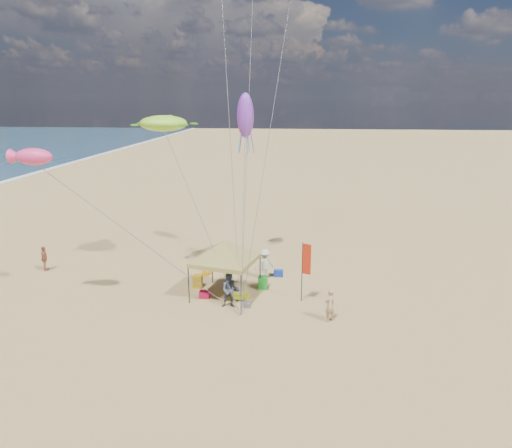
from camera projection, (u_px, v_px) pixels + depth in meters
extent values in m
plane|color=tan|center=(250.00, 321.00, 22.44)|extent=(280.00, 280.00, 0.00)
cylinder|color=black|center=(212.00, 267.00, 26.80)|extent=(0.06, 0.06, 1.93)
cylinder|color=black|center=(260.00, 273.00, 25.87)|extent=(0.06, 0.06, 1.93)
cylinder|color=black|center=(189.00, 286.00, 24.17)|extent=(0.06, 0.06, 1.93)
cylinder|color=black|center=(241.00, 293.00, 23.24)|extent=(0.06, 0.06, 1.93)
cube|color=olive|center=(225.00, 260.00, 24.74)|extent=(3.60, 3.60, 0.23)
pyramid|color=olive|center=(225.00, 240.00, 24.46)|extent=(5.68, 5.68, 0.96)
cylinder|color=black|center=(302.00, 272.00, 24.25)|extent=(0.04, 0.04, 3.22)
cube|color=red|center=(307.00, 259.00, 23.95)|extent=(0.44, 0.20, 1.61)
cube|color=#C30F3F|center=(205.00, 294.00, 25.01)|extent=(0.54, 0.38, 0.38)
cube|color=#122F98|center=(278.00, 273.00, 28.00)|extent=(0.54, 0.38, 0.38)
cylinder|color=#0F0C37|center=(233.00, 292.00, 25.35)|extent=(0.69, 0.54, 0.36)
cylinder|color=#E5A40C|center=(207.00, 272.00, 28.23)|extent=(0.54, 0.69, 0.36)
cube|color=#1B9623|center=(263.00, 283.00, 26.18)|extent=(0.50, 0.50, 0.70)
cube|color=gold|center=(198.00, 281.00, 26.38)|extent=(0.50, 0.50, 0.70)
cube|color=slate|center=(247.00, 305.00, 23.87)|extent=(0.34, 0.30, 0.28)
cube|color=#C8CF17|center=(240.00, 296.00, 24.80)|extent=(0.90, 0.50, 0.24)
imported|color=tan|center=(330.00, 305.00, 22.23)|extent=(0.71, 0.70, 1.66)
imported|color=#3B4251|center=(230.00, 290.00, 23.71)|extent=(0.98, 0.81, 1.85)
imported|color=beige|center=(265.00, 264.00, 27.46)|extent=(1.34, 1.10, 1.81)
imported|color=#A2563E|center=(44.00, 258.00, 28.80)|extent=(0.70, 0.98, 1.55)
ellipsoid|color=#97E631|center=(163.00, 123.00, 26.31)|extent=(3.04, 2.60, 0.90)
ellipsoid|color=#F1397C|center=(34.00, 157.00, 22.11)|extent=(1.92, 1.11, 0.81)
ellipsoid|color=purple|center=(245.00, 116.00, 29.00)|extent=(1.08, 1.08, 2.75)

